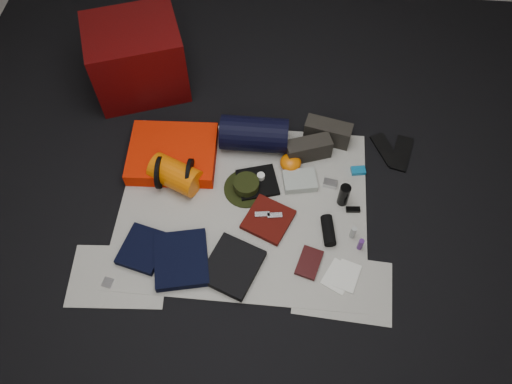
# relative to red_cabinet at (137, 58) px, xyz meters

# --- Properties ---
(floor) EXTENTS (4.50, 4.50, 0.02)m
(floor) POSITION_rel_red_cabinet_xyz_m (0.87, -1.00, -0.28)
(floor) COLOR black
(floor) RESTS_ON ground
(newspaper_mat) EXTENTS (1.60, 1.30, 0.01)m
(newspaper_mat) POSITION_rel_red_cabinet_xyz_m (0.87, -1.00, -0.27)
(newspaper_mat) COLOR beige
(newspaper_mat) RESTS_ON floor
(newspaper_sheet_front_left) EXTENTS (0.61, 0.44, 0.00)m
(newspaper_sheet_front_left) POSITION_rel_red_cabinet_xyz_m (0.17, -1.55, -0.27)
(newspaper_sheet_front_left) COLOR beige
(newspaper_sheet_front_left) RESTS_ON floor
(newspaper_sheet_front_right) EXTENTS (0.60, 0.43, 0.00)m
(newspaper_sheet_front_right) POSITION_rel_red_cabinet_xyz_m (1.52, -1.50, -0.27)
(newspaper_sheet_front_right) COLOR beige
(newspaper_sheet_front_right) RESTS_ON floor
(red_cabinet) EXTENTS (0.79, 0.73, 0.54)m
(red_cabinet) POSITION_rel_red_cabinet_xyz_m (0.00, 0.00, 0.00)
(red_cabinet) COLOR #4A0505
(red_cabinet) RESTS_ON floor
(sleeping_pad) EXTENTS (0.61, 0.51, 0.11)m
(sleeping_pad) POSITION_rel_red_cabinet_xyz_m (0.35, -0.67, -0.21)
(sleeping_pad) COLOR red
(sleeping_pad) RESTS_ON newspaper_mat
(stuff_sack) EXTENTS (0.37, 0.30, 0.19)m
(stuff_sack) POSITION_rel_red_cabinet_xyz_m (0.41, -0.86, -0.17)
(stuff_sack) COLOR #DC6003
(stuff_sack) RESTS_ON newspaper_mat
(sack_strap_left) EXTENTS (0.02, 0.22, 0.22)m
(sack_strap_left) POSITION_rel_red_cabinet_xyz_m (0.31, -0.86, -0.15)
(sack_strap_left) COLOR black
(sack_strap_left) RESTS_ON newspaper_mat
(sack_strap_right) EXTENTS (0.03, 0.22, 0.22)m
(sack_strap_right) POSITION_rel_red_cabinet_xyz_m (0.51, -0.86, -0.15)
(sack_strap_right) COLOR black
(sack_strap_right) RESTS_ON newspaper_mat
(navy_duffel) EXTENTS (0.46, 0.24, 0.24)m
(navy_duffel) POSITION_rel_red_cabinet_xyz_m (0.90, -0.50, -0.14)
(navy_duffel) COLOR black
(navy_duffel) RESTS_ON newspaper_mat
(boonie_brim) EXTENTS (0.35, 0.35, 0.01)m
(boonie_brim) POSITION_rel_red_cabinet_xyz_m (0.88, -0.87, -0.26)
(boonie_brim) COLOR black
(boonie_brim) RESTS_ON newspaper_mat
(boonie_crown) EXTENTS (0.17, 0.17, 0.08)m
(boonie_crown) POSITION_rel_red_cabinet_xyz_m (0.88, -0.87, -0.22)
(boonie_crown) COLOR black
(boonie_crown) RESTS_ON boonie_brim
(hiking_boot_left) EXTENTS (0.33, 0.21, 0.15)m
(hiking_boot_left) POSITION_rel_red_cabinet_xyz_m (1.27, -0.56, -0.18)
(hiking_boot_left) COLOR #28251F
(hiking_boot_left) RESTS_ON newspaper_mat
(hiking_boot_right) EXTENTS (0.34, 0.19, 0.16)m
(hiking_boot_right) POSITION_rel_red_cabinet_xyz_m (1.40, -0.40, -0.18)
(hiking_boot_right) COLOR #28251F
(hiking_boot_right) RESTS_ON newspaper_mat
(flip_flop_left) EXTENTS (0.21, 0.29, 0.02)m
(flip_flop_left) POSITION_rel_red_cabinet_xyz_m (1.81, -0.46, -0.26)
(flip_flop_left) COLOR black
(flip_flop_left) RESTS_ON floor
(flip_flop_right) EXTENTS (0.18, 0.31, 0.02)m
(flip_flop_right) POSITION_rel_red_cabinet_xyz_m (1.93, -0.48, -0.26)
(flip_flop_right) COLOR black
(flip_flop_right) RESTS_ON floor
(trousers_navy_a) EXTENTS (0.31, 0.34, 0.04)m
(trousers_navy_a) POSITION_rel_red_cabinet_xyz_m (0.29, -1.37, -0.24)
(trousers_navy_a) COLOR black
(trousers_navy_a) RESTS_ON newspaper_mat
(trousers_navy_b) EXTENTS (0.39, 0.43, 0.06)m
(trousers_navy_b) POSITION_rel_red_cabinet_xyz_m (0.54, -1.43, -0.23)
(trousers_navy_b) COLOR black
(trousers_navy_b) RESTS_ON newspaper_mat
(trousers_charcoal) EXTENTS (0.40, 0.42, 0.05)m
(trousers_charcoal) POSITION_rel_red_cabinet_xyz_m (0.85, -1.44, -0.24)
(trousers_charcoal) COLOR black
(trousers_charcoal) RESTS_ON newspaper_mat
(black_tshirt) EXTENTS (0.32, 0.31, 0.03)m
(black_tshirt) POSITION_rel_red_cabinet_xyz_m (0.95, -0.82, -0.25)
(black_tshirt) COLOR black
(black_tshirt) RESTS_ON newspaper_mat
(red_shirt) EXTENTS (0.36, 0.36, 0.04)m
(red_shirt) POSITION_rel_red_cabinet_xyz_m (1.04, -1.10, -0.24)
(red_shirt) COLOR #4A0C08
(red_shirt) RESTS_ON newspaper_mat
(orange_stuff_sack) EXTENTS (0.18, 0.18, 0.09)m
(orange_stuff_sack) POSITION_rel_red_cabinet_xyz_m (1.16, -0.66, -0.21)
(orange_stuff_sack) COLOR #DC6003
(orange_stuff_sack) RESTS_ON newspaper_mat
(first_aid_pouch) EXTENTS (0.24, 0.20, 0.05)m
(first_aid_pouch) POSITION_rel_red_cabinet_xyz_m (1.23, -0.79, -0.24)
(first_aid_pouch) COLOR #9AA299
(first_aid_pouch) RESTS_ON newspaper_mat
(water_bottle) EXTENTS (0.09, 0.09, 0.18)m
(water_bottle) POSITION_rel_red_cabinet_xyz_m (1.51, -0.91, -0.17)
(water_bottle) COLOR black
(water_bottle) RESTS_ON newspaper_mat
(speaker) EXTENTS (0.10, 0.20, 0.08)m
(speaker) POSITION_rel_red_cabinet_xyz_m (1.42, -1.15, -0.22)
(speaker) COLOR black
(speaker) RESTS_ON newspaper_mat
(compact_camera) EXTENTS (0.10, 0.07, 0.04)m
(compact_camera) POSITION_rel_red_cabinet_xyz_m (1.43, -0.79, -0.24)
(compact_camera) COLOR silver
(compact_camera) RESTS_ON newspaper_mat
(cyan_case) EXTENTS (0.10, 0.08, 0.03)m
(cyan_case) POSITION_rel_red_cabinet_xyz_m (1.62, -0.66, -0.25)
(cyan_case) COLOR #0F6799
(cyan_case) RESTS_ON newspaper_mat
(toiletry_purple) EXTENTS (0.04, 0.04, 0.10)m
(toiletry_purple) POSITION_rel_red_cabinet_xyz_m (1.62, -1.23, -0.21)
(toiletry_purple) COLOR #4D226E
(toiletry_purple) RESTS_ON newspaper_mat
(toiletry_clear) EXTENTS (0.04, 0.04, 0.10)m
(toiletry_clear) POSITION_rel_red_cabinet_xyz_m (1.57, -1.16, -0.21)
(toiletry_clear) COLOR #9FA49F
(toiletry_clear) RESTS_ON newspaper_mat
(paperback_book) EXTENTS (0.18, 0.22, 0.03)m
(paperback_book) POSITION_rel_red_cabinet_xyz_m (1.31, -1.37, -0.25)
(paperback_book) COLOR black
(paperback_book) RESTS_ON newspaper_mat
(map_booklet) EXTENTS (0.18, 0.22, 0.01)m
(map_booklet) POSITION_rel_red_cabinet_xyz_m (1.54, -1.43, -0.26)
(map_booklet) COLOR silver
(map_booklet) RESTS_ON newspaper_mat
(map_printout) EXTENTS (0.22, 0.24, 0.01)m
(map_printout) POSITION_rel_red_cabinet_xyz_m (1.49, -1.44, -0.26)
(map_printout) COLOR silver
(map_printout) RESTS_ON newspaper_mat
(sunglasses) EXTENTS (0.09, 0.04, 0.02)m
(sunglasses) POSITION_rel_red_cabinet_xyz_m (1.58, -0.97, -0.25)
(sunglasses) COLOR black
(sunglasses) RESTS_ON newspaper_mat
(key_cluster) EXTENTS (0.07, 0.07, 0.01)m
(key_cluster) POSITION_rel_red_cabinet_xyz_m (0.12, -1.60, -0.26)
(key_cluster) COLOR silver
(key_cluster) RESTS_ON newspaper_mat
(tape_roll) EXTENTS (0.05, 0.05, 0.04)m
(tape_roll) POSITION_rel_red_cabinet_xyz_m (0.97, -0.79, -0.22)
(tape_roll) COLOR silver
(tape_roll) RESTS_ON black_tshirt
(energy_bar_a) EXTENTS (0.10, 0.05, 0.01)m
(energy_bar_a) POSITION_rel_red_cabinet_xyz_m (1.00, -1.08, -0.22)
(energy_bar_a) COLOR silver
(energy_bar_a) RESTS_ON red_shirt
(energy_bar_b) EXTENTS (0.10, 0.05, 0.01)m
(energy_bar_b) POSITION_rel_red_cabinet_xyz_m (1.08, -1.08, -0.22)
(energy_bar_b) COLOR silver
(energy_bar_b) RESTS_ON red_shirt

